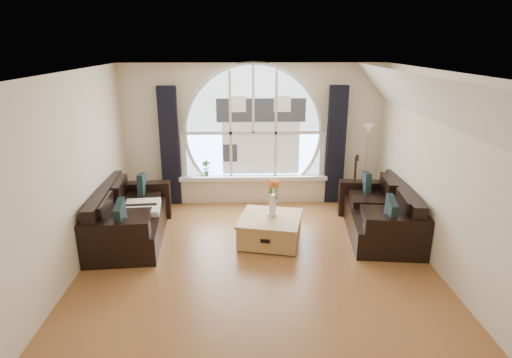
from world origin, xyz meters
The scene contains 21 objects.
ground centered at (0.00, 0.00, 0.00)m, with size 5.00×5.50×0.01m, color brown.
ceiling centered at (0.00, 0.00, 2.70)m, with size 5.00×5.50×0.01m, color silver.
wall_back centered at (0.00, 2.75, 1.35)m, with size 5.00×0.01×2.70m, color beige.
wall_front centered at (0.00, -2.75, 1.35)m, with size 5.00×0.01×2.70m, color beige.
wall_left centered at (-2.50, 0.00, 1.35)m, with size 0.01×5.50×2.70m, color beige.
wall_right centered at (2.50, 0.00, 1.35)m, with size 0.01×5.50×2.70m, color beige.
attic_slope centered at (2.20, 0.00, 2.35)m, with size 0.92×5.50×0.72m, color silver.
arched_window centered at (0.00, 2.72, 1.62)m, with size 2.60×0.06×2.15m, color silver.
window_sill centered at (0.00, 2.65, 0.51)m, with size 2.90×0.22×0.08m, color white.
window_frame centered at (0.00, 2.69, 1.62)m, with size 2.76×0.08×2.15m, color white.
neighbor_house centered at (0.15, 2.71, 1.50)m, with size 1.70×0.02×1.50m, color silver.
curtain_left centered at (-1.60, 2.63, 1.15)m, with size 0.35×0.12×2.30m, color black.
curtain_right centered at (1.60, 2.63, 1.15)m, with size 0.35×0.12×2.30m, color black.
sofa_left centered at (-2.01, 1.05, 0.40)m, with size 0.98×1.96×0.87m, color black.
sofa_right centered at (2.03, 1.09, 0.40)m, with size 0.95×1.90×0.84m, color black.
coffee_chest centered at (0.22, 0.86, 0.23)m, with size 0.94×0.94×0.46m, color #AC8248.
throw_blanket centered at (-1.83, 1.13, 0.50)m, with size 0.55×0.55×0.10m, color silver.
vase_flowers centered at (0.26, 0.95, 0.81)m, with size 0.24×0.24×0.70m, color white.
floor_lamp centered at (2.16, 2.47, 0.80)m, with size 0.24×0.24×1.60m, color #B2B2B2.
guitar centered at (1.93, 2.37, 0.53)m, with size 0.36×0.24×1.06m, color brown.
potted_plant centered at (-0.93, 2.65, 0.71)m, with size 0.17×0.12×0.32m, color #1E6023.
Camera 1 is at (-0.18, -5.27, 3.06)m, focal length 29.61 mm.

